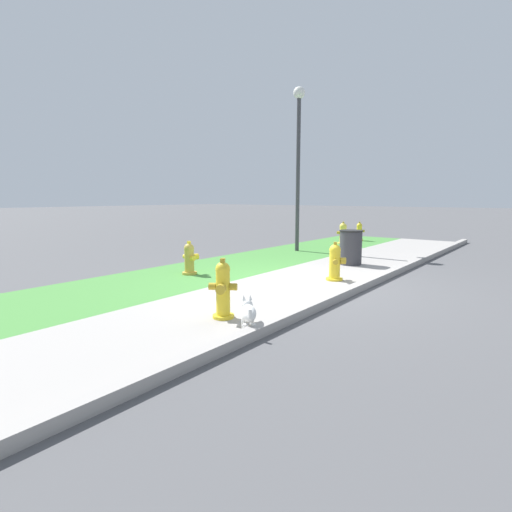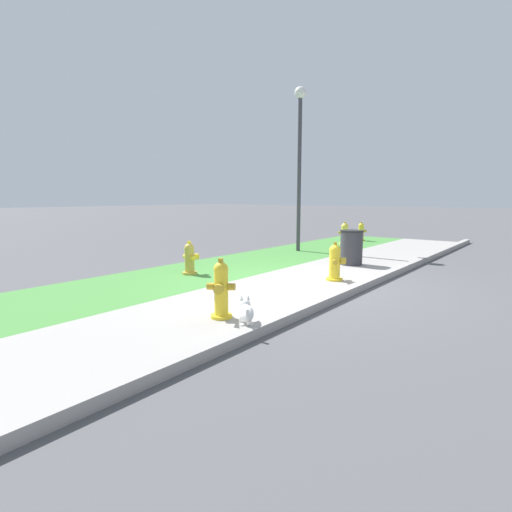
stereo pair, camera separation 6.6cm
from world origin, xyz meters
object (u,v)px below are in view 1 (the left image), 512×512
at_px(small_white_dog, 248,312).
at_px(fire_hydrant_far_end, 223,290).
at_px(fire_hydrant_by_grass_verge, 190,259).
at_px(street_lamp, 298,144).
at_px(fire_hydrant_at_driveway, 343,233).
at_px(fire_hydrant_near_corner, 335,262).
at_px(fire_hydrant_across_street, 359,232).
at_px(trash_bin, 351,248).

bearing_deg(small_white_dog, fire_hydrant_far_end, 29.08).
distance_m(fire_hydrant_by_grass_verge, street_lamp, 5.03).
distance_m(fire_hydrant_at_driveway, street_lamp, 3.52).
bearing_deg(fire_hydrant_by_grass_verge, street_lamp, 104.65).
bearing_deg(fire_hydrant_by_grass_verge, small_white_dog, -20.27).
height_order(fire_hydrant_near_corner, fire_hydrant_across_street, fire_hydrant_near_corner).
distance_m(small_white_dog, trash_bin, 5.01).
xyz_separation_m(fire_hydrant_at_driveway, fire_hydrant_by_grass_verge, (-6.62, 0.13, -0.03)).
bearing_deg(street_lamp, fire_hydrant_by_grass_verge, -177.72).
bearing_deg(street_lamp, fire_hydrant_near_corner, -138.66).
bearing_deg(fire_hydrant_across_street, trash_bin, -94.00).
relative_size(fire_hydrant_by_grass_verge, small_white_dog, 1.55).
relative_size(fire_hydrant_at_driveway, fire_hydrant_across_street, 1.09).
bearing_deg(trash_bin, street_lamp, 59.47).
bearing_deg(fire_hydrant_near_corner, fire_hydrant_across_street, 169.03).
distance_m(fire_hydrant_far_end, trash_bin, 4.76).
height_order(fire_hydrant_across_street, street_lamp, street_lamp).
relative_size(fire_hydrant_far_end, street_lamp, 0.17).
relative_size(fire_hydrant_near_corner, street_lamp, 0.16).
xyz_separation_m(fire_hydrant_far_end, small_white_dog, (-0.17, -0.54, -0.15)).
xyz_separation_m(fire_hydrant_near_corner, street_lamp, (3.08, 2.71, 2.62)).
distance_m(fire_hydrant_far_end, small_white_dog, 0.58).
bearing_deg(trash_bin, fire_hydrant_at_driveway, 27.62).
height_order(fire_hydrant_far_end, fire_hydrant_by_grass_verge, fire_hydrant_far_end).
distance_m(fire_hydrant_near_corner, fire_hydrant_across_street, 7.09).
height_order(street_lamp, trash_bin, street_lamp).
relative_size(fire_hydrant_far_end, fire_hydrant_across_street, 1.15).
distance_m(fire_hydrant_at_driveway, trash_bin, 4.11).
bearing_deg(fire_hydrant_across_street, fire_hydrant_near_corner, -95.38).
height_order(fire_hydrant_by_grass_verge, fire_hydrant_across_street, fire_hydrant_across_street).
distance_m(fire_hydrant_by_grass_verge, trash_bin, 3.61).
bearing_deg(fire_hydrant_near_corner, fire_hydrant_far_end, -31.82).
relative_size(fire_hydrant_far_end, fire_hydrant_by_grass_verge, 1.16).
distance_m(fire_hydrant_across_street, trash_bin, 5.25).
relative_size(fire_hydrant_near_corner, fire_hydrant_by_grass_verge, 1.08).
bearing_deg(fire_hydrant_across_street, small_white_dog, -98.77).
bearing_deg(street_lamp, fire_hydrant_far_end, -156.31).
bearing_deg(fire_hydrant_far_end, fire_hydrant_by_grass_verge, -67.04).
bearing_deg(fire_hydrant_across_street, fire_hydrant_by_grass_verge, -116.16).
xyz_separation_m(fire_hydrant_near_corner, fire_hydrant_by_grass_verge, (-1.20, 2.54, -0.03)).
bearing_deg(fire_hydrant_far_end, fire_hydrant_at_driveway, -106.03).
height_order(fire_hydrant_by_grass_verge, small_white_dog, fire_hydrant_by_grass_verge).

